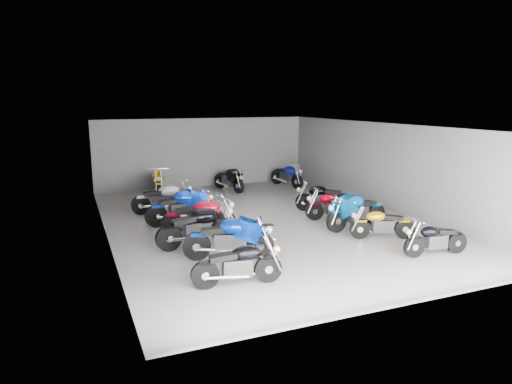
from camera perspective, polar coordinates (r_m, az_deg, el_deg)
ground at (r=15.44m, az=0.78°, el=-3.70°), size 14.00×14.00×0.00m
wall_back at (r=21.65m, az=-6.56°, el=4.92°), size 10.00×0.10×3.20m
wall_left at (r=13.93m, az=-18.46°, el=0.79°), size 0.10×14.00×3.20m
wall_right at (r=17.66m, az=15.90°, el=3.08°), size 0.10×14.00×3.20m
ceiling at (r=14.92m, az=0.81°, el=8.32°), size 10.00×14.00×0.04m
drain_grate at (r=14.99m, az=1.54°, el=-4.14°), size 0.32×0.32×0.01m
motorcycle_left_a at (r=10.15m, az=-2.22°, el=-8.98°), size 2.05×0.48×0.90m
motorcycle_left_b at (r=11.72m, az=-3.30°, el=-5.80°), size 2.25×0.94×1.03m
motorcycle_left_c at (r=12.85m, az=-7.31°, el=-4.31°), size 2.36×0.55×1.04m
motorcycle_left_d at (r=13.98m, az=-7.06°, el=-3.05°), size 2.30×0.60×1.01m
motorcycle_left_e at (r=15.21m, az=-9.26°, el=-1.85°), size 2.40×0.53×1.05m
motorcycle_left_f at (r=16.82m, az=-11.47°, el=-0.76°), size 2.26×0.47×0.99m
motorcycle_right_a at (r=12.92m, az=21.48°, el=-5.47°), size 1.87×0.43×0.82m
motorcycle_right_b at (r=13.94m, az=15.43°, el=-3.82°), size 1.83×0.83×0.85m
motorcycle_right_c at (r=14.80m, az=12.38°, el=-2.35°), size 2.38×0.59×1.05m
motorcycle_right_d at (r=15.83m, az=9.70°, el=-1.64°), size 2.03×0.58×0.90m
motorcycle_right_e at (r=16.99m, az=8.38°, el=-0.66°), size 1.99×0.96×0.93m
motorcycle_back_b at (r=20.04m, az=-12.13°, el=1.20°), size 0.58×2.32×1.02m
motorcycle_back_d at (r=20.55m, az=-3.38°, el=1.57°), size 0.72×2.11×0.95m
motorcycle_back_f at (r=21.57m, az=3.91°, el=2.09°), size 0.67×2.21×0.98m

